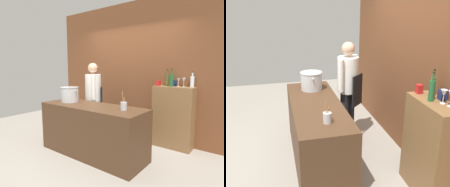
% 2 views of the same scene
% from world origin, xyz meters
% --- Properties ---
extents(ground_plane, '(8.00, 8.00, 0.00)m').
position_xyz_m(ground_plane, '(0.00, 0.00, 0.00)').
color(ground_plane, gray).
extents(brick_back_panel, '(4.40, 0.10, 3.00)m').
position_xyz_m(brick_back_panel, '(0.00, 1.40, 1.50)').
color(brick_back_panel, brown).
rests_on(brick_back_panel, ground_plane).
extents(prep_counter, '(2.00, 0.70, 0.90)m').
position_xyz_m(prep_counter, '(0.00, 0.00, 0.45)').
color(prep_counter, '#472D1C').
rests_on(prep_counter, ground_plane).
extents(bar_cabinet, '(0.76, 0.32, 1.20)m').
position_xyz_m(bar_cabinet, '(1.04, 1.19, 0.60)').
color(bar_cabinet, brown).
rests_on(bar_cabinet, ground_plane).
extents(chef, '(0.44, 0.44, 1.66)m').
position_xyz_m(chef, '(-0.53, 0.62, 0.96)').
color(chef, black).
rests_on(chef, ground_plane).
extents(stockpot_large, '(0.41, 0.36, 0.29)m').
position_xyz_m(stockpot_large, '(-0.61, 0.03, 1.04)').
color(stockpot_large, '#B7BABF').
rests_on(stockpot_large, prep_counter).
extents(utensil_crock, '(0.10, 0.10, 0.30)m').
position_xyz_m(utensil_crock, '(0.65, 0.03, 0.97)').
color(utensil_crock, '#B7BABF').
rests_on(utensil_crock, prep_counter).
extents(wine_bottle_olive, '(0.06, 0.06, 0.33)m').
position_xyz_m(wine_bottle_olive, '(0.87, 1.24, 1.33)').
color(wine_bottle_olive, '#475123').
rests_on(wine_bottle_olive, bar_cabinet).
extents(wine_bottle_green, '(0.06, 0.06, 0.34)m').
position_xyz_m(wine_bottle_green, '(0.99, 1.15, 1.33)').
color(wine_bottle_green, '#1E592D').
rests_on(wine_bottle_green, bar_cabinet).
extents(wine_bottle_clear, '(0.08, 0.08, 0.28)m').
position_xyz_m(wine_bottle_clear, '(1.33, 1.29, 1.31)').
color(wine_bottle_clear, silver).
rests_on(wine_bottle_clear, bar_cabinet).
extents(wine_glass_short, '(0.07, 0.07, 0.16)m').
position_xyz_m(wine_glass_short, '(1.10, 1.23, 1.32)').
color(wine_glass_short, silver).
rests_on(wine_glass_short, bar_cabinet).
extents(wine_glass_wide, '(0.07, 0.07, 0.18)m').
position_xyz_m(wine_glass_wide, '(1.19, 1.26, 1.33)').
color(wine_glass_wide, silver).
rests_on(wine_glass_wide, bar_cabinet).
extents(spice_tin_red, '(0.07, 0.07, 0.11)m').
position_xyz_m(spice_tin_red, '(0.73, 1.15, 1.26)').
color(spice_tin_red, red).
rests_on(spice_tin_red, bar_cabinet).
extents(spice_tin_navy, '(0.08, 0.08, 0.12)m').
position_xyz_m(spice_tin_navy, '(0.99, 1.30, 1.26)').
color(spice_tin_navy, navy).
rests_on(spice_tin_navy, bar_cabinet).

